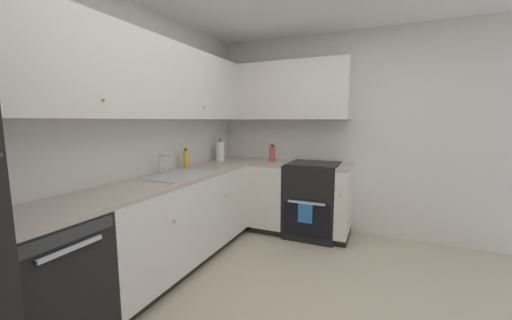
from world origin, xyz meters
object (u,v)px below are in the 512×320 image
at_px(dishwasher, 41,290).
at_px(oven_range, 313,199).
at_px(soap_bottle, 186,159).
at_px(paper_towel_roll, 220,151).
at_px(oil_bottle, 272,154).

relative_size(dishwasher, oven_range, 0.83).
height_order(dishwasher, soap_bottle, soap_bottle).
bearing_deg(oven_range, dishwasher, 157.79).
relative_size(dishwasher, paper_towel_roll, 2.85).
bearing_deg(soap_bottle, dishwasher, -173.90).
xyz_separation_m(soap_bottle, oil_bottle, (0.90, -0.70, 0.00)).
xyz_separation_m(dishwasher, soap_bottle, (1.69, 0.18, 0.58)).
relative_size(dishwasher, soap_bottle, 3.88).
height_order(dishwasher, oil_bottle, oil_bottle).
distance_m(dishwasher, paper_towel_roll, 2.49).
bearing_deg(soap_bottle, oven_range, -53.68).
relative_size(soap_bottle, oil_bottle, 1.02).
xyz_separation_m(soap_bottle, paper_towel_roll, (0.72, -0.02, 0.02)).
xyz_separation_m(paper_towel_roll, oil_bottle, (0.18, -0.68, -0.02)).
xyz_separation_m(dishwasher, paper_towel_roll, (2.41, 0.16, 0.60)).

